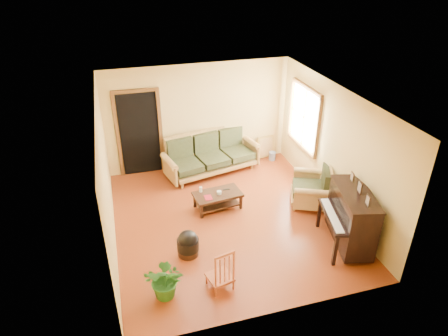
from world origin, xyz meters
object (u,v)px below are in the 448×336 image
object	(u,v)px
red_chair	(220,268)
potted_plant	(166,279)
coffee_table	(218,200)
armchair	(310,185)
ceramic_crock	(272,156)
piano	(351,219)
sofa	(212,154)
footstool	(188,246)

from	to	relation	value
red_chair	potted_plant	world-z (taller)	red_chair
coffee_table	armchair	size ratio (longest dim) A/B	1.07
armchair	ceramic_crock	world-z (taller)	armchair
piano	ceramic_crock	xyz separation A→B (m)	(-0.07, 3.57, -0.46)
armchair	piano	size ratio (longest dim) A/B	0.72
sofa	coffee_table	xyz separation A→B (m)	(-0.28, -1.54, -0.31)
piano	potted_plant	size ratio (longest dim) A/B	1.86
sofa	footstool	xyz separation A→B (m)	(-1.18, -2.83, -0.31)
red_chair	potted_plant	size ratio (longest dim) A/B	1.17
armchair	footstool	xyz separation A→B (m)	(-2.86, -0.91, -0.27)
sofa	red_chair	world-z (taller)	sofa
piano	potted_plant	distance (m)	3.48
sofa	potted_plant	world-z (taller)	sofa
armchair	piano	world-z (taller)	piano
coffee_table	ceramic_crock	distance (m)	2.62
sofa	piano	size ratio (longest dim) A/B	1.79
coffee_table	ceramic_crock	world-z (taller)	coffee_table
sofa	piano	distance (m)	3.80
sofa	armchair	bearing A→B (deg)	-61.71
red_chair	footstool	bearing A→B (deg)	97.11
footstool	ceramic_crock	distance (m)	4.17
piano	footstool	xyz separation A→B (m)	(-2.93, 0.54, -0.38)
ceramic_crock	potted_plant	xyz separation A→B (m)	(-3.39, -3.91, 0.23)
footstool	potted_plant	xyz separation A→B (m)	(-0.53, -0.88, 0.16)
armchair	potted_plant	xyz separation A→B (m)	(-3.38, -1.78, -0.12)
ceramic_crock	piano	bearing A→B (deg)	-88.93
sofa	red_chair	distance (m)	3.85
armchair	red_chair	size ratio (longest dim) A/B	1.15
piano	red_chair	size ratio (longest dim) A/B	1.59
sofa	armchair	world-z (taller)	sofa
armchair	sofa	bearing A→B (deg)	155.21
footstool	potted_plant	bearing A→B (deg)	-120.85
armchair	ceramic_crock	bearing A→B (deg)	113.92
piano	red_chair	bearing A→B (deg)	-158.07
footstool	ceramic_crock	bearing A→B (deg)	46.54
armchair	coffee_table	bearing A→B (deg)	-166.84
ceramic_crock	potted_plant	distance (m)	5.18
coffee_table	footstool	size ratio (longest dim) A/B	2.51
piano	red_chair	distance (m)	2.63
armchair	footstool	world-z (taller)	armchair
sofa	piano	bearing A→B (deg)	-75.25
sofa	ceramic_crock	xyz separation A→B (m)	(1.69, 0.19, -0.38)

